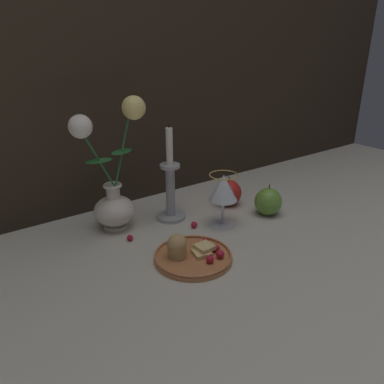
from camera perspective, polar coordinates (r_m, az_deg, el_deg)
The scene contains 9 objects.
ground_plane at distance 0.98m, azimuth 0.57°, elevation -6.67°, with size 2.40×2.40×0.00m, color #B7B2A3.
vase at distance 0.99m, azimuth -11.86°, elevation 0.85°, with size 0.20×0.11×0.35m.
plate_with_pastries at distance 0.88m, azimuth -0.19°, elevation -9.41°, with size 0.18×0.18×0.07m.
wine_glass at distance 1.00m, azimuth 4.79°, elevation 0.37°, with size 0.08×0.08×0.15m.
candlestick at distance 1.04m, azimuth -3.31°, elevation 0.33°, with size 0.08×0.08×0.27m.
apple_beside_vase at distance 1.15m, azimuth 5.61°, elevation -0.10°, with size 0.08×0.08×0.09m.
apple_near_glass at distance 1.11m, azimuth 11.53°, elevation -1.42°, with size 0.08×0.08×0.09m.
berry_near_plate at distance 0.97m, azimuth -9.43°, elevation -6.90°, with size 0.02×0.02×0.02m, color #AD192D.
berry_front_center at distance 1.02m, azimuth 0.32°, elevation -5.00°, with size 0.02×0.02×0.02m, color #AD192D.
Camera 1 is at (-0.51, -0.69, 0.47)m, focal length 35.00 mm.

